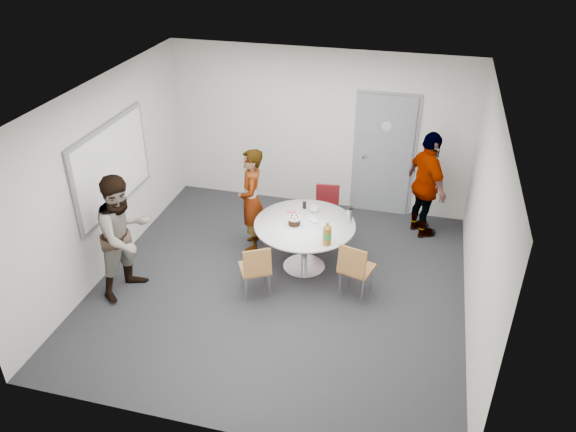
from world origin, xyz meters
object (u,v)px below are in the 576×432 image
(person_left, at_px, (125,236))
(person_main, at_px, (251,200))
(door, at_px, (384,156))
(whiteboard, at_px, (112,167))
(chair_near_right, at_px, (355,266))
(chair_near_left, at_px, (256,267))
(chair_far, at_px, (327,205))
(person_right, at_px, (427,185))
(table, at_px, (306,230))

(person_left, bearing_deg, person_main, -21.79)
(door, relative_size, person_main, 1.32)
(whiteboard, relative_size, chair_near_right, 2.24)
(door, distance_m, person_left, 4.32)
(chair_near_left, relative_size, chair_far, 1.00)
(person_left, bearing_deg, whiteboard, 53.44)
(chair_near_left, height_order, person_right, person_right)
(door, height_order, table, door)
(person_left, distance_m, person_right, 4.51)
(door, height_order, chair_near_left, door)
(person_main, bearing_deg, whiteboard, -86.88)
(person_main, bearing_deg, table, 50.72)
(chair_near_left, bearing_deg, person_right, 17.80)
(whiteboard, height_order, chair_far, whiteboard)
(person_main, relative_size, person_left, 0.93)
(person_main, xyz_separation_m, person_left, (-1.28, -1.44, 0.06))
(chair_near_right, relative_size, person_main, 0.53)
(person_main, height_order, person_left, person_left)
(door, height_order, chair_far, door)
(whiteboard, xyz_separation_m, person_main, (1.79, 0.67, -0.65))
(door, relative_size, chair_far, 2.61)
(whiteboard, xyz_separation_m, table, (2.72, 0.30, -0.80))
(table, bearing_deg, person_right, 41.78)
(door, height_order, person_main, door)
(whiteboard, bearing_deg, person_main, 20.53)
(chair_near_left, distance_m, chair_near_right, 1.30)
(table, relative_size, chair_near_right, 1.68)
(whiteboard, distance_m, person_main, 2.02)
(person_main, bearing_deg, person_right, 95.09)
(chair_near_left, height_order, person_main, person_main)
(whiteboard, distance_m, chair_far, 3.27)
(chair_far, bearing_deg, table, 77.36)
(person_main, bearing_deg, chair_near_left, 2.52)
(door, relative_size, person_left, 1.22)
(chair_near_right, xyz_separation_m, person_main, (-1.69, 0.88, 0.29))
(chair_near_right, bearing_deg, person_main, 167.55)
(person_main, distance_m, person_left, 1.93)
(door, distance_m, person_right, 0.94)
(table, bearing_deg, person_left, -154.09)
(chair_near_left, distance_m, person_right, 3.05)
(whiteboard, relative_size, chair_near_left, 2.34)
(chair_far, bearing_deg, whiteboard, 18.24)
(table, relative_size, chair_far, 1.75)
(door, xyz_separation_m, chair_near_left, (-1.34, -2.80, -0.53))
(table, distance_m, chair_near_right, 0.93)
(door, bearing_deg, chair_far, -129.35)
(chair_far, distance_m, person_left, 3.16)
(chair_far, bearing_deg, person_left, 35.21)
(person_right, bearing_deg, door, 20.23)
(chair_far, bearing_deg, chair_near_left, 65.08)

